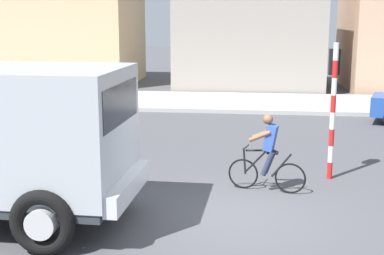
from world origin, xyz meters
The scene contains 6 objects.
ground_plane centered at (0.00, 0.00, 0.00)m, with size 120.00×120.00×0.00m, color #4C4C51.
sidewalk_far centered at (0.00, 13.67, 0.08)m, with size 80.00×5.00×0.16m, color #ADADA8.
cyclist centered at (0.70, 1.59, 0.86)m, with size 1.70×0.58×1.72m.
traffic_light_pole centered at (2.20, 2.79, 2.07)m, with size 0.24×0.43×3.20m.
building_corner_left centered at (-12.11, 20.69, 2.77)m, with size 11.03×6.70×5.53m.
building_mid_block centered at (-0.08, 19.21, 2.94)m, with size 7.67×5.97×5.87m.
Camera 1 is at (0.47, -9.92, 3.77)m, focal length 50.51 mm.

